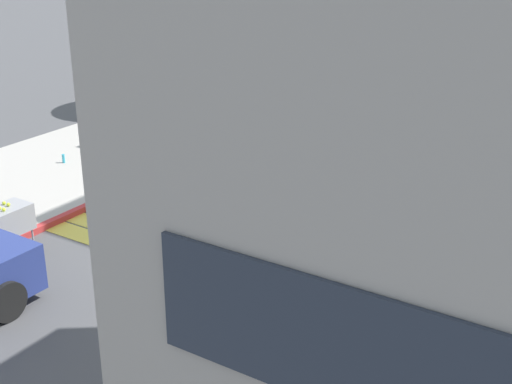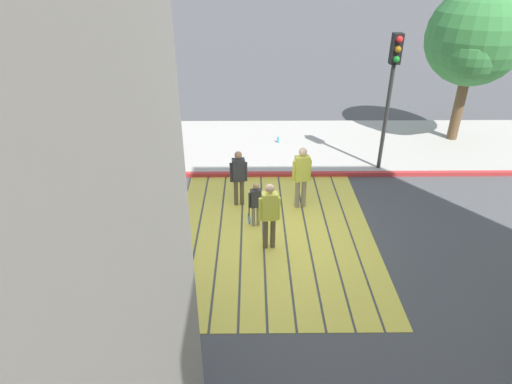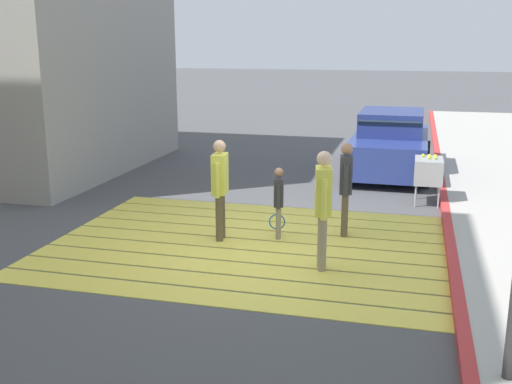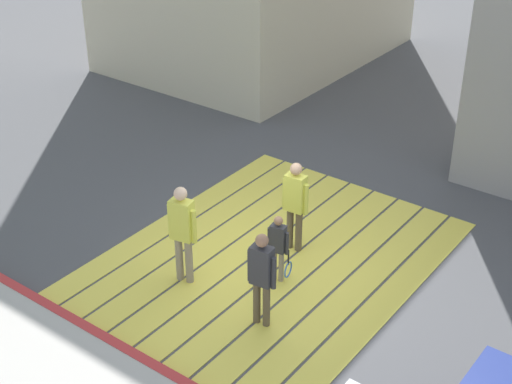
{
  "view_description": "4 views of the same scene",
  "coord_description": "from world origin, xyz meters",
  "px_view_note": "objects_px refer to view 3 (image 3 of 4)",
  "views": [
    {
      "loc": [
        7.39,
        -10.94,
        6.01
      ],
      "look_at": [
        0.37,
        -0.13,
        0.83
      ],
      "focal_mm": 49.56,
      "sensor_mm": 36.0,
      "label": 1
    },
    {
      "loc": [
        8.99,
        -0.54,
        6.25
      ],
      "look_at": [
        -0.08,
        -0.46,
        1.2
      ],
      "focal_mm": 30.58,
      "sensor_mm": 36.0,
      "label": 2
    },
    {
      "loc": [
        -2.58,
        9.32,
        3.32
      ],
      "look_at": [
        -0.05,
        -0.38,
        0.82
      ],
      "focal_mm": 43.13,
      "sensor_mm": 36.0,
      "label": 3
    },
    {
      "loc": [
        -8.79,
        -6.25,
        7.46
      ],
      "look_at": [
        0.53,
        0.7,
        0.86
      ],
      "focal_mm": 52.55,
      "sensor_mm": 36.0,
      "label": 4
    }
  ],
  "objects_px": {
    "car_parked_near_curb": "(390,144)",
    "tennis_ball_cart": "(428,171)",
    "pedestrian_adult_lead": "(220,183)",
    "pedestrian_adult_trailing": "(346,183)",
    "pedestrian_child_with_racket": "(279,199)",
    "pedestrian_adult_side": "(323,202)"
  },
  "relations": [
    {
      "from": "car_parked_near_curb",
      "to": "pedestrian_adult_trailing",
      "type": "height_order",
      "value": "pedestrian_adult_trailing"
    },
    {
      "from": "pedestrian_child_with_racket",
      "to": "pedestrian_adult_lead",
      "type": "bearing_deg",
      "value": 18.65
    },
    {
      "from": "pedestrian_adult_trailing",
      "to": "pedestrian_adult_side",
      "type": "bearing_deg",
      "value": 85.3
    },
    {
      "from": "pedestrian_adult_lead",
      "to": "pedestrian_adult_trailing",
      "type": "relative_size",
      "value": 1.05
    },
    {
      "from": "car_parked_near_curb",
      "to": "pedestrian_adult_lead",
      "type": "distance_m",
      "value": 6.72
    },
    {
      "from": "tennis_ball_cart",
      "to": "pedestrian_adult_lead",
      "type": "bearing_deg",
      "value": 44.29
    },
    {
      "from": "pedestrian_adult_lead",
      "to": "pedestrian_adult_side",
      "type": "height_order",
      "value": "pedestrian_adult_side"
    },
    {
      "from": "pedestrian_adult_lead",
      "to": "car_parked_near_curb",
      "type": "bearing_deg",
      "value": -111.94
    },
    {
      "from": "pedestrian_adult_side",
      "to": "pedestrian_child_with_racket",
      "type": "xyz_separation_m",
      "value": [
        0.93,
        -1.24,
        -0.34
      ]
    },
    {
      "from": "car_parked_near_curb",
      "to": "pedestrian_adult_lead",
      "type": "bearing_deg",
      "value": 68.06
    },
    {
      "from": "pedestrian_adult_lead",
      "to": "pedestrian_adult_side",
      "type": "distance_m",
      "value": 2.08
    },
    {
      "from": "pedestrian_adult_lead",
      "to": "tennis_ball_cart",
      "type": "bearing_deg",
      "value": -135.71
    },
    {
      "from": "car_parked_near_curb",
      "to": "tennis_ball_cart",
      "type": "height_order",
      "value": "car_parked_near_curb"
    },
    {
      "from": "pedestrian_adult_side",
      "to": "pedestrian_child_with_racket",
      "type": "distance_m",
      "value": 1.59
    },
    {
      "from": "tennis_ball_cart",
      "to": "pedestrian_adult_side",
      "type": "height_order",
      "value": "pedestrian_adult_side"
    },
    {
      "from": "car_parked_near_curb",
      "to": "tennis_ball_cart",
      "type": "distance_m",
      "value": 3.04
    },
    {
      "from": "pedestrian_adult_trailing",
      "to": "tennis_ball_cart",
      "type": "bearing_deg",
      "value": -118.73
    },
    {
      "from": "pedestrian_adult_trailing",
      "to": "pedestrian_child_with_racket",
      "type": "xyz_separation_m",
      "value": [
        1.07,
        0.44,
        -0.25
      ]
    },
    {
      "from": "pedestrian_adult_side",
      "to": "pedestrian_adult_trailing",
      "type": "bearing_deg",
      "value": -94.7
    },
    {
      "from": "pedestrian_adult_side",
      "to": "tennis_ball_cart",
      "type": "bearing_deg",
      "value": -109.97
    },
    {
      "from": "tennis_ball_cart",
      "to": "pedestrian_adult_lead",
      "type": "relative_size",
      "value": 0.59
    },
    {
      "from": "tennis_ball_cart",
      "to": "pedestrian_adult_trailing",
      "type": "distance_m",
      "value": 2.94
    }
  ]
}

